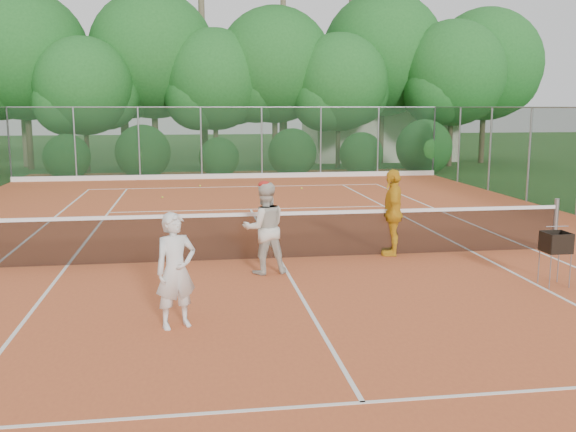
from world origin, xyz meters
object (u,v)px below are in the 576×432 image
Objects in this scene: player_center_grp at (265,228)px; player_yellow at (393,212)px; player_white at (176,271)px; ball_hopper at (556,243)px.

player_yellow is at bearing 21.78° from player_center_grp.
player_white is 0.94× the size of player_center_grp.
ball_hopper is at bearing -13.17° from player_white.
ball_hopper is (6.32, 1.18, -0.07)m from player_white.
player_white is at bearing -146.01° from ball_hopper.
player_center_grp is 0.97× the size of player_yellow.
player_yellow is 3.34m from ball_hopper.
player_yellow is 1.91× the size of ball_hopper.
player_white is at bearing -31.54° from player_yellow.
ball_hopper is (4.79, -1.55, -0.11)m from player_center_grp.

